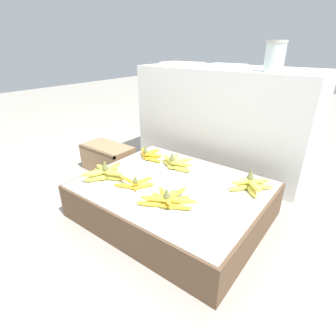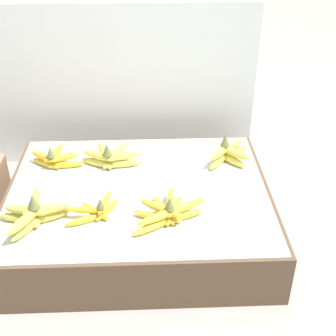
{
  "view_description": "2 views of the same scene",
  "coord_description": "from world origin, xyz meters",
  "px_view_note": "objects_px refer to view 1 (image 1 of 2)",
  "views": [
    {
      "loc": [
        0.72,
        -0.99,
        0.87
      ],
      "look_at": [
        -0.07,
        0.05,
        0.25
      ],
      "focal_mm": 28.0,
      "sensor_mm": 36.0,
      "label": 1
    },
    {
      "loc": [
        0.05,
        -1.38,
        1.16
      ],
      "look_at": [
        0.11,
        0.1,
        0.22
      ],
      "focal_mm": 50.0,
      "sensor_mm": 36.0,
      "label": 2
    }
  ],
  "objects_px": {
    "banana_bunch_front_left": "(105,173)",
    "foam_tray_white": "(181,63)",
    "banana_bunch_middle_midleft": "(176,163)",
    "banana_bunch_front_midleft": "(135,183)",
    "wooden_crate": "(108,158)",
    "banana_bunch_middle_left": "(149,155)",
    "banana_bunch_middle_right": "(251,184)",
    "banana_bunch_front_midright": "(168,199)",
    "glass_jar": "(275,56)"
  },
  "relations": [
    {
      "from": "banana_bunch_middle_midleft",
      "to": "banana_bunch_front_left",
      "type": "bearing_deg",
      "value": -123.06
    },
    {
      "from": "banana_bunch_middle_left",
      "to": "banana_bunch_middle_midleft",
      "type": "height_order",
      "value": "banana_bunch_middle_midleft"
    },
    {
      "from": "banana_bunch_middle_midleft",
      "to": "foam_tray_white",
      "type": "xyz_separation_m",
      "value": [
        -0.4,
        0.61,
        0.5
      ]
    },
    {
      "from": "banana_bunch_middle_midleft",
      "to": "banana_bunch_middle_right",
      "type": "distance_m",
      "value": 0.46
    },
    {
      "from": "wooden_crate",
      "to": "glass_jar",
      "type": "bearing_deg",
      "value": 26.0
    },
    {
      "from": "banana_bunch_front_midleft",
      "to": "banana_bunch_front_midright",
      "type": "height_order",
      "value": "banana_bunch_front_midright"
    },
    {
      "from": "banana_bunch_middle_left",
      "to": "banana_bunch_front_left",
      "type": "bearing_deg",
      "value": -92.03
    },
    {
      "from": "glass_jar",
      "to": "foam_tray_white",
      "type": "relative_size",
      "value": 0.57
    },
    {
      "from": "wooden_crate",
      "to": "glass_jar",
      "type": "relative_size",
      "value": 2.28
    },
    {
      "from": "glass_jar",
      "to": "foam_tray_white",
      "type": "distance_m",
      "value": 0.75
    },
    {
      "from": "banana_bunch_front_midleft",
      "to": "banana_bunch_front_midright",
      "type": "xyz_separation_m",
      "value": [
        0.24,
        -0.03,
        0.0
      ]
    },
    {
      "from": "banana_bunch_middle_right",
      "to": "banana_bunch_front_midleft",
      "type": "bearing_deg",
      "value": -145.82
    },
    {
      "from": "banana_bunch_front_midright",
      "to": "banana_bunch_front_midleft",
      "type": "bearing_deg",
      "value": 173.61
    },
    {
      "from": "wooden_crate",
      "to": "banana_bunch_front_midleft",
      "type": "xyz_separation_m",
      "value": [
        0.6,
        -0.32,
        0.12
      ]
    },
    {
      "from": "banana_bunch_front_midright",
      "to": "banana_bunch_middle_midleft",
      "type": "bearing_deg",
      "value": 120.77
    },
    {
      "from": "banana_bunch_front_left",
      "to": "banana_bunch_middle_left",
      "type": "height_order",
      "value": "banana_bunch_front_left"
    },
    {
      "from": "wooden_crate",
      "to": "banana_bunch_middle_midleft",
      "type": "relative_size",
      "value": 1.58
    },
    {
      "from": "banana_bunch_front_midright",
      "to": "banana_bunch_middle_midleft",
      "type": "distance_m",
      "value": 0.41
    },
    {
      "from": "wooden_crate",
      "to": "banana_bunch_middle_midleft",
      "type": "xyz_separation_m",
      "value": [
        0.62,
        0.0,
        0.13
      ]
    },
    {
      "from": "banana_bunch_front_midright",
      "to": "banana_bunch_middle_right",
      "type": "relative_size",
      "value": 1.35
    },
    {
      "from": "banana_bunch_front_left",
      "to": "banana_bunch_front_midleft",
      "type": "relative_size",
      "value": 1.41
    },
    {
      "from": "banana_bunch_front_left",
      "to": "foam_tray_white",
      "type": "height_order",
      "value": "foam_tray_white"
    },
    {
      "from": "banana_bunch_middle_right",
      "to": "banana_bunch_front_midright",
      "type": "bearing_deg",
      "value": -125.26
    },
    {
      "from": "wooden_crate",
      "to": "banana_bunch_front_left",
      "type": "height_order",
      "value": "banana_bunch_front_left"
    },
    {
      "from": "banana_bunch_front_midright",
      "to": "foam_tray_white",
      "type": "height_order",
      "value": "foam_tray_white"
    },
    {
      "from": "banana_bunch_front_left",
      "to": "banana_bunch_middle_right",
      "type": "distance_m",
      "value": 0.77
    },
    {
      "from": "banana_bunch_middle_right",
      "to": "foam_tray_white",
      "type": "relative_size",
      "value": 0.66
    },
    {
      "from": "wooden_crate",
      "to": "banana_bunch_front_midleft",
      "type": "bearing_deg",
      "value": -28.11
    },
    {
      "from": "banana_bunch_front_midleft",
      "to": "glass_jar",
      "type": "relative_size",
      "value": 1.09
    },
    {
      "from": "banana_bunch_middle_left",
      "to": "banana_bunch_middle_midleft",
      "type": "bearing_deg",
      "value": -1.68
    },
    {
      "from": "wooden_crate",
      "to": "banana_bunch_front_left",
      "type": "relative_size",
      "value": 1.48
    },
    {
      "from": "banana_bunch_front_left",
      "to": "glass_jar",
      "type": "height_order",
      "value": "glass_jar"
    },
    {
      "from": "banana_bunch_middle_midleft",
      "to": "banana_bunch_front_midleft",
      "type": "bearing_deg",
      "value": -94.96
    },
    {
      "from": "banana_bunch_middle_left",
      "to": "foam_tray_white",
      "type": "bearing_deg",
      "value": 106.74
    },
    {
      "from": "foam_tray_white",
      "to": "glass_jar",
      "type": "bearing_deg",
      "value": -11.27
    },
    {
      "from": "banana_bunch_middle_left",
      "to": "wooden_crate",
      "type": "bearing_deg",
      "value": -178.71
    },
    {
      "from": "wooden_crate",
      "to": "banana_bunch_middle_right",
      "type": "bearing_deg",
      "value": 0.68
    },
    {
      "from": "banana_bunch_front_midright",
      "to": "banana_bunch_middle_right",
      "type": "xyz_separation_m",
      "value": [
        0.25,
        0.36,
        0.01
      ]
    },
    {
      "from": "banana_bunch_front_left",
      "to": "banana_bunch_middle_midleft",
      "type": "relative_size",
      "value": 1.07
    },
    {
      "from": "banana_bunch_front_left",
      "to": "banana_bunch_front_midright",
      "type": "distance_m",
      "value": 0.43
    },
    {
      "from": "banana_bunch_front_left",
      "to": "banana_bunch_middle_right",
      "type": "xyz_separation_m",
      "value": [
        0.69,
        0.36,
        0.0
      ]
    },
    {
      "from": "banana_bunch_front_midleft",
      "to": "banana_bunch_middle_right",
      "type": "xyz_separation_m",
      "value": [
        0.49,
        0.33,
        0.01
      ]
    },
    {
      "from": "wooden_crate",
      "to": "banana_bunch_middle_left",
      "type": "bearing_deg",
      "value": 1.29
    },
    {
      "from": "banana_bunch_front_midright",
      "to": "foam_tray_white",
      "type": "bearing_deg",
      "value": 122.12
    },
    {
      "from": "banana_bunch_front_left",
      "to": "foam_tray_white",
      "type": "relative_size",
      "value": 0.88
    },
    {
      "from": "wooden_crate",
      "to": "banana_bunch_middle_left",
      "type": "relative_size",
      "value": 1.75
    },
    {
      "from": "banana_bunch_middle_right",
      "to": "banana_bunch_front_left",
      "type": "bearing_deg",
      "value": -152.48
    },
    {
      "from": "banana_bunch_front_midleft",
      "to": "banana_bunch_front_midright",
      "type": "distance_m",
      "value": 0.24
    },
    {
      "from": "glass_jar",
      "to": "banana_bunch_middle_left",
      "type": "bearing_deg",
      "value": -140.19
    },
    {
      "from": "banana_bunch_front_midleft",
      "to": "banana_bunch_front_midright",
      "type": "bearing_deg",
      "value": -6.39
    }
  ]
}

